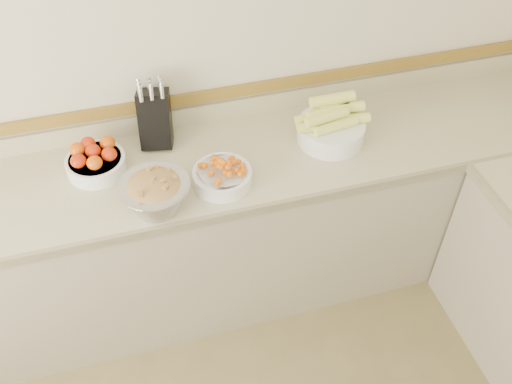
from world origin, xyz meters
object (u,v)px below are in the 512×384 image
object	(u,v)px
corn_bowl	(331,126)
knife_block	(155,118)
rhubarb_bowl	(155,193)
tomato_bowl	(95,160)
cherry_tomato_bowl	(222,175)

from	to	relation	value
corn_bowl	knife_block	bearing A→B (deg)	165.28
corn_bowl	rhubarb_bowl	world-z (taller)	corn_bowl
corn_bowl	rhubarb_bowl	size ratio (longest dim) A/B	1.19
tomato_bowl	knife_block	bearing A→B (deg)	22.31
cherry_tomato_bowl	rhubarb_bowl	xyz separation A→B (m)	(-0.30, -0.07, 0.04)
knife_block	cherry_tomato_bowl	bearing A→B (deg)	-57.67
cherry_tomato_bowl	rhubarb_bowl	size ratio (longest dim) A/B	0.88
corn_bowl	rhubarb_bowl	bearing A→B (deg)	-165.38
tomato_bowl	corn_bowl	bearing A→B (deg)	-4.53
knife_block	corn_bowl	size ratio (longest dim) A/B	0.99
knife_block	cherry_tomato_bowl	world-z (taller)	knife_block
knife_block	rhubarb_bowl	distance (m)	0.44
knife_block	rhubarb_bowl	world-z (taller)	knife_block
tomato_bowl	rhubarb_bowl	bearing A→B (deg)	-54.30
tomato_bowl	rhubarb_bowl	xyz separation A→B (m)	(0.22, -0.31, 0.03)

